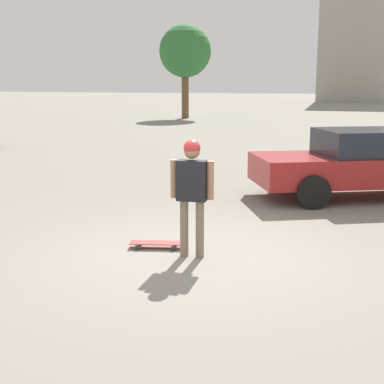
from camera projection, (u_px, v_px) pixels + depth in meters
The scene contains 6 objects.
ground_plane at pixel (192, 256), 7.36m from camera, with size 220.00×220.00×0.00m, color gray.
person at pixel (192, 184), 7.16m from camera, with size 0.59×0.23×1.62m.
skateboard at pixel (156, 243), 7.72m from camera, with size 0.79×0.41×0.09m.
car_parked_near at pixel (365, 162), 11.03m from camera, with size 4.79×3.54×1.41m.
building_block_distant at pixel (357, 7), 68.04m from camera, with size 8.34×10.59×23.51m.
tree_distant at pixel (185, 52), 34.97m from camera, with size 3.42×3.42×6.08m.
Camera 1 is at (2.23, -6.67, 2.35)m, focal length 50.00 mm.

